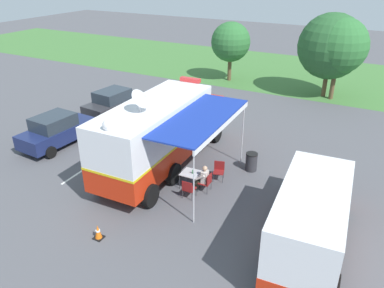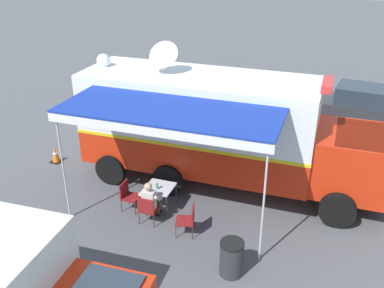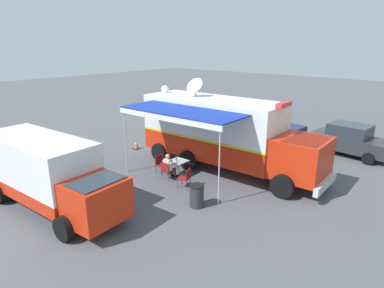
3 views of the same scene
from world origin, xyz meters
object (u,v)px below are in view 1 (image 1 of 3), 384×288
Objects in this scene: traffic_cone at (98,232)px; car_far_corner at (57,130)px; folding_chair_spare_by_truck at (219,169)px; water_bottle at (193,171)px; car_behind_truck at (114,103)px; trash_bin at (251,162)px; folding_chair_at_table at (207,181)px; support_truck at (312,216)px; folding_table at (191,174)px; command_truck at (163,130)px; seated_responder at (203,178)px; folding_chair_beside_table at (188,188)px.

car_far_corner reaches higher than traffic_cone.
folding_chair_spare_by_truck is 9.41m from car_far_corner.
water_bottle is at bearing -119.73° from folding_chair_spare_by_truck.
car_behind_truck is 4.99m from car_far_corner.
trash_bin is at bearing 12.82° from car_far_corner.
support_truck reaches higher than folding_chair_at_table.
folding_chair_at_table is 0.13× the size of support_truck.
water_bottle is at bearing 72.81° from traffic_cone.
folding_table is 10.09m from car_behind_truck.
command_truck is 7.65× the size of seated_responder.
car_behind_truck is at bearing 145.15° from folding_chair_beside_table.
water_bottle is at bearing 105.21° from folding_chair_beside_table.
folding_chair_beside_table is 0.91m from seated_responder.
command_truck is 2.74m from water_bottle.
seated_responder reaches higher than traffic_cone.
seated_responder is (-0.19, -0.01, 0.14)m from folding_chair_at_table.
traffic_cone is 7.64m from support_truck.
traffic_cone is at bearing -110.02° from folding_chair_spare_by_truck.
command_truck is 3.43m from folding_chair_at_table.
traffic_cone is (-1.94, -4.70, -0.37)m from seated_responder.
support_truck is (5.22, -0.73, 0.87)m from folding_chair_beside_table.
traffic_cone is 0.13× the size of car_far_corner.
folding_chair_at_table is at bearing -111.61° from trash_bin.
folding_chair_spare_by_truck is 1.83m from trash_bin.
traffic_cone is at bearing -114.35° from folding_chair_at_table.
folding_chair_spare_by_truck is 10.25m from car_behind_truck.
trash_bin is at bearing 66.86° from folding_chair_beside_table.
folding_chair_beside_table is at bearing -34.85° from car_behind_truck.
folding_chair_at_table is at bearing -21.51° from command_truck.
folding_chair_spare_by_truck is (0.03, 1.22, 0.00)m from folding_chair_at_table.
folding_chair_at_table is 5.17m from traffic_cone.
command_truck is 10.99× the size of folding_chair_spare_by_truck.
water_bottle is 3.28m from trash_bin.
seated_responder is at bearing -2.21° from car_far_corner.
command_truck is at bearing 7.04° from car_far_corner.
car_far_corner is at bearing 144.99° from traffic_cone.
command_truck is 16.49× the size of traffic_cone.
car_behind_truck is at bearing 156.32° from folding_chair_spare_by_truck.
seated_responder is (0.26, 0.86, 0.14)m from folding_chair_beside_table.
folding_table is at bearing -179.18° from folding_chair_at_table.
folding_chair_at_table is 0.70× the size of seated_responder.
support_truck is (4.76, -1.59, 0.87)m from folding_chair_at_table.
seated_responder is 1.37× the size of trash_bin.
seated_responder reaches higher than water_bottle.
car_behind_truck is at bearing 146.99° from command_truck.
seated_responder is 9.16m from car_far_corner.
support_truck is 1.61× the size of car_far_corner.
car_far_corner reaches higher than folding_table.
command_truck is 2.71m from folding_table.
water_bottle reaches higher than traffic_cone.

